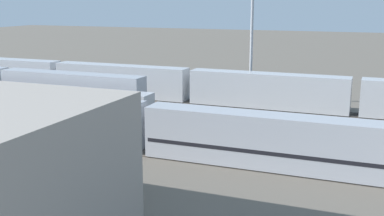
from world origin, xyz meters
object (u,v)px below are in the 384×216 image
Objects in this scene: train_on_track_0 at (267,90)px; train_on_track_3 at (1,96)px; train_on_track_5 at (263,141)px; train_on_track_2 at (6,85)px.

train_on_track_3 is at bearing 23.16° from train_on_track_0.
train_on_track_5 is at bearing 101.89° from train_on_track_0.
train_on_track_2 is 39.99m from train_on_track_0.
train_on_track_3 is at bearing 126.19° from train_on_track_2.
train_on_track_3 is 41.55m from train_on_track_5.
train_on_track_5 is (-43.99, 15.00, -0.02)m from train_on_track_2.
train_on_track_2 and train_on_track_5 have the same top height.
train_on_track_2 is at bearing -53.81° from train_on_track_3.
train_on_track_2 and train_on_track_0 have the same top height.
train_on_track_2 reaches higher than train_on_track_3.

